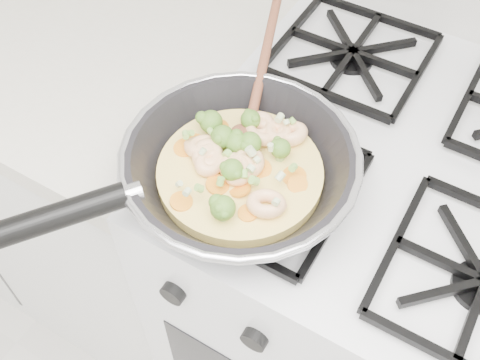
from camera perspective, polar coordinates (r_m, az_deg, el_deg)
The scene contains 3 objects.
stove at distance 1.20m, azimuth 11.54°, elevation -11.32°, with size 0.60×0.60×0.92m.
counter_left at distance 1.48m, azimuth -17.85°, elevation 3.17°, with size 1.00×0.60×0.90m.
skillet at distance 0.72m, azimuth -0.41°, elevation 1.43°, with size 0.37×0.59×0.10m.
Camera 1 is at (0.06, 1.14, 1.52)m, focal length 42.32 mm.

